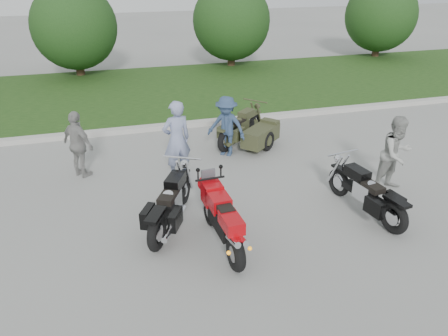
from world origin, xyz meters
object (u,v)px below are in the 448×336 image
object	(u,v)px
cruiser_left	(170,206)
person_stripe	(177,140)
cruiser_right	(368,195)
person_back	(78,145)
person_denim	(226,126)
sportbike_red	(222,219)
cruiser_sidecar	(252,133)
person_grey	(396,154)

from	to	relation	value
cruiser_left	person_stripe	size ratio (longest dim) A/B	1.15
cruiser_right	person_back	bearing A→B (deg)	139.12
cruiser_right	person_denim	size ratio (longest dim) A/B	1.42
sportbike_red	cruiser_left	distance (m)	1.22
person_back	person_denim	bearing A→B (deg)	-126.48
cruiser_sidecar	person_grey	xyz separation A→B (m)	(2.24, -3.27, 0.46)
cruiser_sidecar	person_denim	world-z (taller)	person_denim
cruiser_left	person_stripe	xyz separation A→B (m)	(0.56, 2.18, 0.48)
person_stripe	person_denim	size ratio (longest dim) A/B	1.17
person_stripe	cruiser_left	bearing A→B (deg)	63.74
cruiser_left	cruiser_sidecar	size ratio (longest dim) A/B	1.08
person_back	cruiser_left	bearing A→B (deg)	170.36
sportbike_red	cruiser_left	xyz separation A→B (m)	(-0.80, 0.91, -0.12)
sportbike_red	person_stripe	xyz separation A→B (m)	(-0.24, 3.09, 0.36)
cruiser_left	person_grey	bearing A→B (deg)	29.87
cruiser_right	cruiser_sidecar	bearing A→B (deg)	95.58
sportbike_red	person_denim	world-z (taller)	person_denim
cruiser_left	cruiser_right	size ratio (longest dim) A/B	0.95
person_stripe	person_denim	distance (m)	1.75
cruiser_sidecar	sportbike_red	bearing A→B (deg)	-66.83
sportbike_red	person_stripe	bearing A→B (deg)	91.66
sportbike_red	person_grey	xyz separation A→B (m)	(4.33, 1.08, 0.28)
person_grey	person_denim	xyz separation A→B (m)	(-3.08, 2.92, -0.06)
cruiser_sidecar	person_stripe	world-z (taller)	person_stripe
person_grey	person_denim	distance (m)	4.25
person_denim	person_back	world-z (taller)	person_back
cruiser_sidecar	person_grey	world-z (taller)	person_grey
sportbike_red	person_grey	distance (m)	4.48
person_stripe	person_denim	bearing A→B (deg)	-160.30
cruiser_left	person_back	bearing A→B (deg)	148.63
cruiser_sidecar	person_stripe	distance (m)	2.70
person_grey	person_back	world-z (taller)	person_grey
sportbike_red	cruiser_sidecar	bearing A→B (deg)	61.56
person_grey	person_back	bearing A→B (deg)	146.54
cruiser_sidecar	person_stripe	bearing A→B (deg)	-102.73
cruiser_left	person_back	xyz separation A→B (m)	(-1.69, 2.84, 0.35)
cruiser_sidecar	person_stripe	size ratio (longest dim) A/B	1.06
cruiser_left	sportbike_red	bearing A→B (deg)	-20.90
person_back	person_grey	bearing A→B (deg)	-151.72
cruiser_left	cruiser_right	world-z (taller)	cruiser_left
sportbike_red	cruiser_sidecar	distance (m)	4.83
person_stripe	person_grey	world-z (taller)	person_stripe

